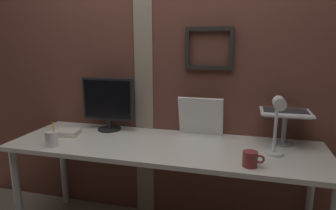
# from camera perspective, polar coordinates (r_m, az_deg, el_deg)

# --- Properties ---
(brick_wall_back) EXTENTS (3.48, 0.16, 2.45)m
(brick_wall_back) POSITION_cam_1_polar(r_m,az_deg,el_deg) (2.30, -0.11, 7.49)
(brick_wall_back) COLOR brown
(brick_wall_back) RESTS_ON ground_plane
(desk) EXTENTS (2.11, 0.66, 0.73)m
(desk) POSITION_cam_1_polar(r_m,az_deg,el_deg) (2.04, -0.73, -9.35)
(desk) COLOR silver
(desk) RESTS_ON ground_plane
(monitor) EXTENTS (0.42, 0.18, 0.41)m
(monitor) POSITION_cam_1_polar(r_m,az_deg,el_deg) (2.32, -11.48, 0.68)
(monitor) COLOR black
(monitor) RESTS_ON desk
(laptop_stand) EXTENTS (0.28, 0.22, 0.22)m
(laptop_stand) POSITION_cam_1_polar(r_m,az_deg,el_deg) (2.12, 21.61, -3.29)
(laptop_stand) COLOR gray
(laptop_stand) RESTS_ON desk
(laptop) EXTENTS (0.32, 0.32, 0.23)m
(laptop) POSITION_cam_1_polar(r_m,az_deg,el_deg) (2.16, 21.65, 0.48)
(laptop) COLOR white
(laptop) RESTS_ON laptop_stand
(whiteboard_panel) EXTENTS (0.32, 0.10, 0.29)m
(whiteboard_panel) POSITION_cam_1_polar(r_m,az_deg,el_deg) (2.17, 6.34, -2.22)
(whiteboard_panel) COLOR white
(whiteboard_panel) RESTS_ON desk
(desk_lamp) EXTENTS (0.12, 0.20, 0.37)m
(desk_lamp) POSITION_cam_1_polar(r_m,az_deg,el_deg) (1.84, 20.34, -2.71)
(desk_lamp) COLOR white
(desk_lamp) RESTS_ON desk
(pen_cup) EXTENTS (0.08, 0.08, 0.17)m
(pen_cup) POSITION_cam_1_polar(r_m,az_deg,el_deg) (2.10, -21.57, -6.10)
(pen_cup) COLOR white
(pen_cup) RESTS_ON desk
(coffee_mug) EXTENTS (0.12, 0.08, 0.09)m
(coffee_mug) POSITION_cam_1_polar(r_m,az_deg,el_deg) (1.71, 15.65, -10.02)
(coffee_mug) COLOR maroon
(coffee_mug) RESTS_ON desk
(paper_clutter_stack) EXTENTS (0.22, 0.18, 0.04)m
(paper_clutter_stack) POSITION_cam_1_polar(r_m,az_deg,el_deg) (2.32, -19.26, -5.05)
(paper_clutter_stack) COLOR silver
(paper_clutter_stack) RESTS_ON desk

